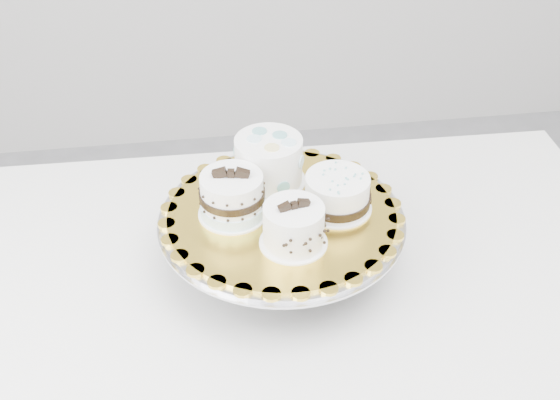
{
  "coord_description": "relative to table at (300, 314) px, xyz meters",
  "views": [
    {
      "loc": [
        -0.03,
        -0.73,
        1.53
      ],
      "look_at": [
        0.1,
        0.11,
        0.89
      ],
      "focal_mm": 45.0,
      "sensor_mm": 36.0,
      "label": 1
    }
  ],
  "objects": [
    {
      "name": "cake_dots",
      "position": [
        -0.03,
        0.12,
        0.23
      ],
      "size": [
        0.14,
        0.14,
        0.08
      ],
      "rotation": [
        0.0,
        0.0,
        0.41
      ],
      "color": "white",
      "rests_on": "cake_board"
    },
    {
      "name": "cake_banded",
      "position": [
        -0.1,
        0.04,
        0.22
      ],
      "size": [
        0.11,
        0.11,
        0.09
      ],
      "rotation": [
        0.0,
        0.0,
        -0.16
      ],
      "color": "white",
      "rests_on": "cake_board"
    },
    {
      "name": "cake_ribbon",
      "position": [
        0.06,
        0.04,
        0.22
      ],
      "size": [
        0.12,
        0.11,
        0.06
      ],
      "rotation": [
        0.0,
        0.0,
        -0.16
      ],
      "color": "white",
      "rests_on": "cake_board"
    },
    {
      "name": "cake_swirl",
      "position": [
        -0.02,
        -0.04,
        0.22
      ],
      "size": [
        0.11,
        0.11,
        0.08
      ],
      "rotation": [
        0.0,
        0.0,
        0.21
      ],
      "color": "white",
      "rests_on": "cake_board"
    },
    {
      "name": "cake_board",
      "position": [
        -0.03,
        0.04,
        0.19
      ],
      "size": [
        0.41,
        0.41,
        0.01
      ],
      "primitive_type": "cylinder",
      "rotation": [
        0.0,
        0.0,
        0.15
      ],
      "color": "gold",
      "rests_on": "cake_stand"
    },
    {
      "name": "cake_stand",
      "position": [
        -0.03,
        0.04,
        0.15
      ],
      "size": [
        0.39,
        0.39,
        0.1
      ],
      "color": "gray",
      "rests_on": "table"
    },
    {
      "name": "table",
      "position": [
        0.0,
        0.0,
        0.0
      ],
      "size": [
        1.18,
        0.8,
        0.75
      ],
      "rotation": [
        0.0,
        0.0,
        -0.02
      ],
      "color": "silver",
      "rests_on": "floor"
    }
  ]
}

